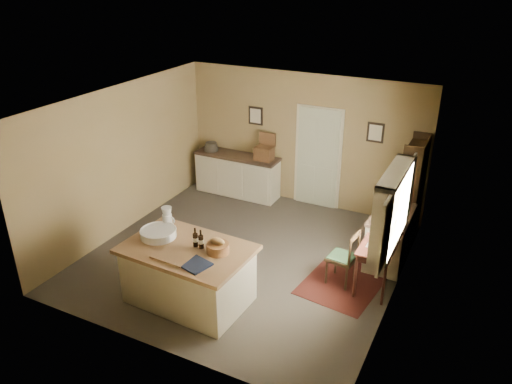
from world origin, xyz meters
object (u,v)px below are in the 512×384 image
sideboard (238,173)px  shelving_unit (414,190)px  work_island (188,272)px  writing_desk (378,251)px  desk_chair (342,258)px  right_cabinet (389,238)px

sideboard → shelving_unit: (3.69, -0.24, 0.46)m
work_island → writing_desk: work_island is taller
writing_desk → desk_chair: bearing=-170.0°
sideboard → shelving_unit: shelving_unit is taller
desk_chair → right_cabinet: 1.07m
work_island → sideboard: work_island is taller
desk_chair → right_cabinet: bearing=68.1°
shelving_unit → sideboard: bearing=176.3°
desk_chair → work_island: bearing=-135.2°
work_island → desk_chair: size_ratio=2.11×
sideboard → work_island: bearing=-72.4°
sideboard → right_cabinet: bearing=-19.5°
work_island → right_cabinet: bearing=47.7°
shelving_unit → desk_chair: bearing=-108.9°
sideboard → shelving_unit: size_ratio=0.98×
work_island → writing_desk: bearing=35.6°
work_island → desk_chair: work_island is taller
writing_desk → work_island: bearing=-147.2°
sideboard → writing_desk: bearing=-30.6°
sideboard → shelving_unit: bearing=-3.7°
writing_desk → desk_chair: (-0.52, -0.09, -0.22)m
desk_chair → shelving_unit: shelving_unit is taller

